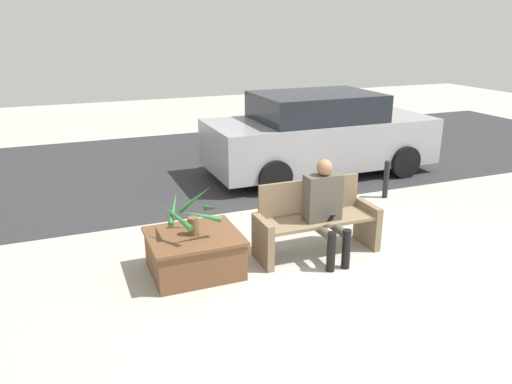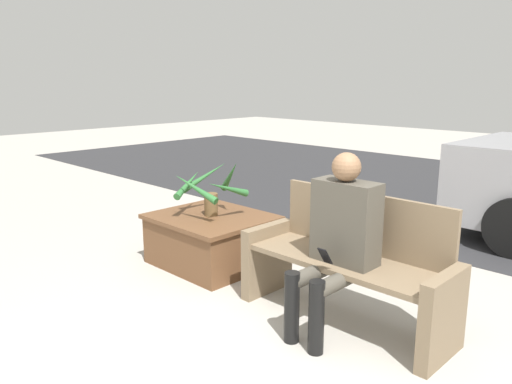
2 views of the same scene
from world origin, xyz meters
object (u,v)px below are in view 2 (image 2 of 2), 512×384
object	(u,v)px
person_seated	(338,234)
potted_plant	(209,188)
planter_box	(212,238)
bench	(348,264)

from	to	relation	value
person_seated	potted_plant	distance (m)	1.63
person_seated	planter_box	distance (m)	1.69
planter_box	bench	bearing A→B (deg)	-1.62
person_seated	planter_box	xyz separation A→B (m)	(-1.61, 0.22, -0.44)
bench	potted_plant	distance (m)	1.62
bench	person_seated	world-z (taller)	person_seated
potted_plant	planter_box	bearing A→B (deg)	49.92
bench	potted_plant	xyz separation A→B (m)	(-1.59, 0.04, 0.32)
bench	planter_box	world-z (taller)	bench
bench	potted_plant	size ratio (longest dim) A/B	2.44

